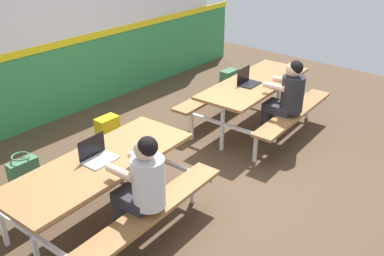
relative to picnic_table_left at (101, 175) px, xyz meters
The scene contains 11 objects.
ground_plane 1.53m from the picnic_table_left, ahead, with size 10.00×10.00×0.02m, color #4C3826.
accent_backdrop 3.02m from the picnic_table_left, 61.40° to the left, with size 8.00×0.14×2.60m.
picnic_table_left is the anchor object (origin of this frame).
picnic_table_right 2.82m from the picnic_table_left, ahead, with size 2.03×1.66×0.74m.
student_nearer 0.57m from the picnic_table_left, 86.44° to the right, with size 0.38×0.53×1.21m.
student_further 2.77m from the picnic_table_left, 10.51° to the right, with size 0.38×0.53×1.21m.
laptop_silver 0.21m from the picnic_table_left, 79.30° to the left, with size 0.33×0.24×0.22m.
laptop_dark 2.67m from the picnic_table_left, ahead, with size 0.33×0.24×0.22m.
backpack_dark 1.68m from the picnic_table_left, 49.39° to the left, with size 0.30×0.22×0.44m.
tote_bag_bright 1.28m from the picnic_table_left, 99.23° to the left, with size 0.34×0.21×0.43m.
satchel_spare 3.87m from the picnic_table_left, 17.19° to the left, with size 0.30×0.22×0.44m.
Camera 1 is at (-3.55, -3.00, 2.89)m, focal length 40.45 mm.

